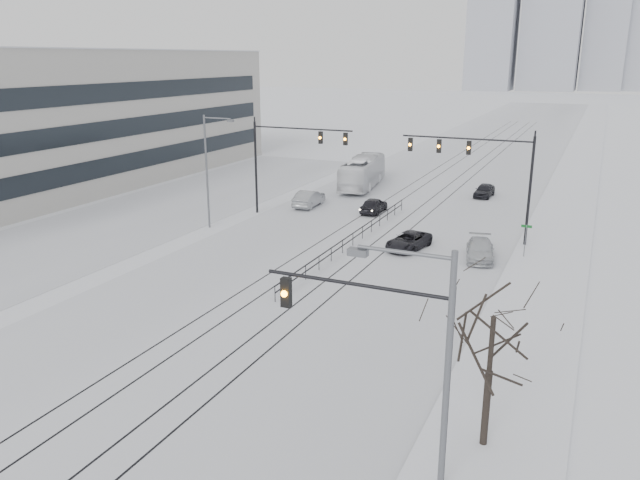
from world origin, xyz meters
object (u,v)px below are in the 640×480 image
(traffic_mast_near, at_px, (396,353))
(sedan_nb_far, at_px, (484,191))
(sedan_sb_inner, at_px, (374,205))
(sedan_nb_right, at_px, (480,250))
(box_truck, at_px, (363,173))
(bare_tree, at_px, (493,331))
(sedan_sb_outer, at_px, (309,199))
(sedan_nb_front, at_px, (409,241))

(traffic_mast_near, xyz_separation_m, sedan_nb_far, (-5.04, 44.82, -3.91))
(sedan_sb_inner, height_order, sedan_nb_far, sedan_sb_inner)
(sedan_sb_inner, bearing_deg, sedan_nb_right, 138.54)
(box_truck, bearing_deg, sedan_nb_far, 174.67)
(bare_tree, relative_size, sedan_sb_inner, 1.53)
(traffic_mast_near, xyz_separation_m, sedan_sb_outer, (-19.05, 33.94, -3.81))
(sedan_nb_front, bearing_deg, bare_tree, -56.91)
(bare_tree, height_order, sedan_sb_outer, bare_tree)
(sedan_nb_right, relative_size, sedan_nb_far, 1.18)
(bare_tree, relative_size, sedan_sb_outer, 1.34)
(sedan_nb_far, bearing_deg, traffic_mast_near, -80.44)
(sedan_nb_front, bearing_deg, sedan_nb_far, 95.01)
(bare_tree, distance_m, sedan_sb_inner, 34.86)
(sedan_sb_inner, relative_size, sedan_nb_far, 1.05)
(bare_tree, distance_m, sedan_sb_outer, 37.84)
(sedan_nb_far, bearing_deg, sedan_sb_inner, -122.84)
(sedan_nb_far, bearing_deg, bare_tree, -76.75)
(sedan_sb_inner, height_order, box_truck, box_truck)
(traffic_mast_near, bearing_deg, sedan_nb_far, 96.41)
(sedan_nb_right, xyz_separation_m, sedan_nb_far, (-3.31, 20.16, -0.00))
(sedan_sb_outer, relative_size, sedan_nb_far, 1.20)
(sedan_sb_inner, bearing_deg, sedan_nb_front, 121.87)
(box_truck, bearing_deg, bare_tree, 108.20)
(sedan_sb_outer, xyz_separation_m, sedan_nb_far, (14.02, 10.87, -0.10))
(sedan_sb_inner, distance_m, sedan_nb_far, 13.19)
(sedan_nb_right, bearing_deg, sedan_nb_front, 166.14)
(sedan_nb_front, xyz_separation_m, box_truck, (-10.84, 19.42, 0.97))
(sedan_sb_inner, bearing_deg, box_truck, -65.09)
(sedan_sb_inner, relative_size, sedan_sb_outer, 0.87)
(traffic_mast_near, bearing_deg, sedan_nb_front, 105.37)
(bare_tree, height_order, sedan_sb_inner, bare_tree)
(traffic_mast_near, bearing_deg, box_truck, 111.76)
(sedan_nb_far, bearing_deg, box_truck, -174.44)
(sedan_nb_far, height_order, box_truck, box_truck)
(sedan_nb_right, bearing_deg, sedan_sb_outer, 140.34)
(sedan_nb_front, xyz_separation_m, sedan_nb_far, (1.80, 19.95, 0.04))
(sedan_sb_inner, height_order, sedan_sb_outer, sedan_sb_outer)
(sedan_sb_inner, relative_size, box_truck, 0.35)
(sedan_nb_front, bearing_deg, sedan_nb_right, 7.76)
(bare_tree, relative_size, sedan_nb_right, 1.36)
(bare_tree, bearing_deg, sedan_nb_far, 100.10)
(box_truck, bearing_deg, sedan_nb_right, 121.34)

